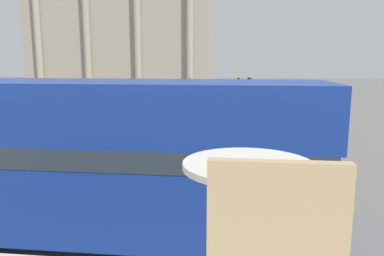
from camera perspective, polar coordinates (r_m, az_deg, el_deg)
The scene contains 10 objects.
double_decker_bus at distance 9.00m, azimuth -14.72°, elevation -4.37°, with size 10.56×2.63×4.01m.
cafe_dining_table at distance 1.78m, azimuth 8.43°, elevation -11.28°, with size 0.60×0.60×0.73m.
plaza_building_left at distance 56.44m, azimuth -10.41°, elevation 17.88°, with size 25.86×11.61×24.38m.
traffic_light_near at distance 12.60m, azimuth 8.92°, elevation 1.39°, with size 0.42×0.24×3.92m.
traffic_light_mid at distance 18.47m, azimuth 7.26°, elevation 3.70°, with size 0.42×0.24×3.66m.
traffic_light_far at distance 26.39m, azimuth -0.10°, elevation 5.17°, with size 0.42×0.24×3.27m.
car_maroon at distance 26.69m, azimuth 14.99°, elevation 1.74°, with size 4.20×1.93×1.35m.
pedestrian_blue at distance 25.58m, azimuth -13.12°, elevation 2.17°, with size 0.32×0.32×1.75m.
pedestrian_olive at distance 25.85m, azimuth 6.32°, elevation 2.47°, with size 0.32×0.32×1.76m.
pedestrian_yellow at distance 20.76m, azimuth 14.34°, elevation 0.09°, with size 0.32×0.32×1.63m.
Camera 1 is at (1.13, -2.01, 4.45)m, focal length 35.00 mm.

